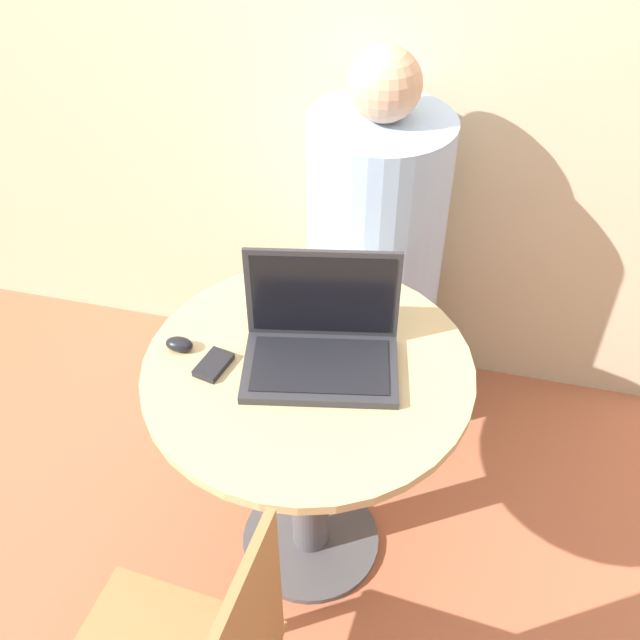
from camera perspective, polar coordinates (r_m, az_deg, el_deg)
ground_plane at (r=2.29m, az=-0.71°, el=-16.46°), size 12.00×12.00×0.00m
round_table at (r=1.86m, az=-0.85°, el=-7.96°), size 0.76×0.76×0.73m
laptop at (r=1.68m, az=0.09°, el=-1.59°), size 0.38×0.28×0.26m
cell_phone at (r=1.72m, az=-8.11°, el=-3.40°), size 0.08×0.10×0.02m
computer_mouse at (r=1.77m, az=-10.67°, el=-1.83°), size 0.07×0.04×0.03m
person_seated at (r=2.34m, az=4.32°, el=3.86°), size 0.40×0.62×1.24m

